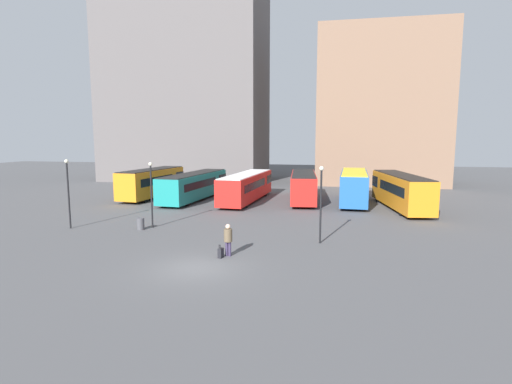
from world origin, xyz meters
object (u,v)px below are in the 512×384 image
object	(u,v)px
lamp_post_0	(151,189)
trash_bin	(141,224)
bus_0	(152,182)
bus_4	(354,186)
traveler	(228,237)
bus_3	(303,185)
lamp_post_1	(321,197)
lamp_post_2	(68,188)
bus_1	(195,185)
bus_5	(400,190)
suitcase	(221,253)
bus_2	(247,186)

from	to	relation	value
lamp_post_0	trash_bin	xyz separation A→B (m)	(-0.54, -0.79, -2.46)
bus_0	lamp_post_0	bearing A→B (deg)	-148.90
bus_4	traveler	distance (m)	21.71
bus_3	lamp_post_1	bearing A→B (deg)	-176.88
lamp_post_2	bus_1	bearing A→B (deg)	74.18
bus_0	lamp_post_1	distance (m)	24.78
lamp_post_0	trash_bin	world-z (taller)	lamp_post_0
bus_4	trash_bin	size ratio (longest dim) A/B	12.69
bus_3	lamp_post_1	distance (m)	17.18
bus_5	trash_bin	size ratio (longest dim) A/B	13.87
suitcase	lamp_post_1	world-z (taller)	lamp_post_1
bus_0	lamp_post_1	size ratio (longest dim) A/B	2.13
bus_2	lamp_post_0	bearing A→B (deg)	166.88
bus_0	bus_2	size ratio (longest dim) A/B	0.82
lamp_post_1	trash_bin	size ratio (longest dim) A/B	5.69
traveler	bus_0	bearing A→B (deg)	44.40
lamp_post_0	lamp_post_1	distance (m)	12.43
bus_4	bus_5	world-z (taller)	bus_4
bus_1	lamp_post_0	bearing A→B (deg)	-168.73
bus_1	bus_4	xyz separation A→B (m)	(16.59, 0.97, 0.18)
bus_1	bus_5	xyz separation A→B (m)	(20.71, -1.45, 0.18)
bus_2	bus_3	xyz separation A→B (m)	(5.78, 1.23, 0.04)
bus_2	suitcase	xyz separation A→B (m)	(2.89, -19.90, -1.30)
bus_2	traveler	xyz separation A→B (m)	(3.21, -19.50, -0.49)
bus_3	lamp_post_1	size ratio (longest dim) A/B	2.35
bus_1	bus_4	world-z (taller)	bus_4
suitcase	trash_bin	size ratio (longest dim) A/B	0.91
bus_2	traveler	distance (m)	19.77
bus_3	lamp_post_2	bearing A→B (deg)	131.28
traveler	lamp_post_1	xyz separation A→B (m)	(4.94, 3.76, 1.82)
bus_5	lamp_post_2	world-z (taller)	lamp_post_2
bus_4	suitcase	bearing A→B (deg)	161.24
bus_5	lamp_post_2	size ratio (longest dim) A/B	2.34
suitcase	traveler	bearing A→B (deg)	-28.94
bus_2	bus_1	bearing A→B (deg)	95.53
trash_bin	lamp_post_1	bearing A→B (deg)	-5.69
lamp_post_0	lamp_post_2	world-z (taller)	lamp_post_2
lamp_post_0	lamp_post_2	bearing A→B (deg)	-166.58
trash_bin	lamp_post_2	bearing A→B (deg)	-173.56
bus_4	lamp_post_0	distance (m)	20.89
bus_4	lamp_post_2	bearing A→B (deg)	129.73
bus_3	suitcase	bearing A→B (deg)	167.39
bus_1	lamp_post_0	size ratio (longest dim) A/B	2.62
lamp_post_1	lamp_post_0	bearing A→B (deg)	170.46
bus_5	bus_4	bearing A→B (deg)	50.81
lamp_post_0	lamp_post_2	distance (m)	5.94
lamp_post_2	bus_4	bearing A→B (deg)	37.29
bus_1	trash_bin	size ratio (longest dim) A/B	14.86
bus_2	bus_5	xyz separation A→B (m)	(15.04, -1.64, 0.17)
bus_3	bus_4	world-z (taller)	bus_4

